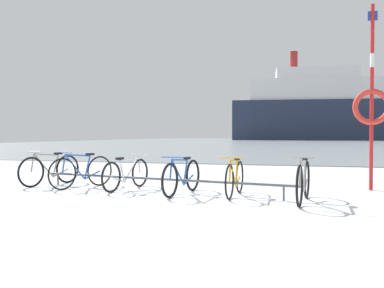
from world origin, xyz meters
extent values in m
cube|color=silver|center=(0.00, -1.00, -0.04)|extent=(80.00, 22.00, 0.08)
cube|color=gray|center=(0.00, 65.00, -0.04)|extent=(80.00, 110.00, 0.08)
cube|color=#47474C|center=(0.00, 10.00, -0.02)|extent=(80.00, 0.50, 0.05)
cylinder|color=#4C5156|center=(-0.96, 1.74, 0.28)|extent=(5.95, 1.08, 0.05)
cylinder|color=#4C5156|center=(-3.63, 2.20, 0.14)|extent=(0.04, 0.04, 0.28)
cylinder|color=#4C5156|center=(1.71, 1.27, 0.14)|extent=(0.04, 0.04, 0.28)
torus|color=black|center=(-3.97, 1.65, 0.35)|extent=(0.26, 0.69, 0.71)
torus|color=black|center=(-3.66, 2.65, 0.35)|extent=(0.26, 0.69, 0.71)
cylinder|color=gray|center=(-3.87, 1.98, 0.48)|extent=(0.20, 0.54, 0.60)
cylinder|color=gray|center=(-3.77, 2.30, 0.46)|extent=(0.09, 0.19, 0.53)
cylinder|color=gray|center=(-3.85, 2.05, 0.74)|extent=(0.24, 0.66, 0.09)
cylinder|color=gray|center=(-3.72, 2.44, 0.28)|extent=(0.17, 0.45, 0.19)
cylinder|color=gray|center=(-3.96, 1.69, 0.56)|extent=(0.07, 0.12, 0.42)
cube|color=black|center=(-3.74, 2.38, 0.76)|extent=(0.14, 0.21, 0.05)
cylinder|color=gray|center=(-3.95, 1.73, 0.82)|extent=(0.45, 0.16, 0.02)
torus|color=black|center=(-3.04, 1.46, 0.35)|extent=(0.33, 0.66, 0.71)
torus|color=black|center=(-2.62, 2.38, 0.35)|extent=(0.33, 0.66, 0.71)
cylinder|color=#3359B2|center=(-2.90, 1.76, 0.49)|extent=(0.26, 0.50, 0.60)
cylinder|color=#3359B2|center=(-2.77, 2.06, 0.46)|extent=(0.11, 0.18, 0.54)
cylinder|color=#3359B2|center=(-2.87, 1.83, 0.75)|extent=(0.31, 0.61, 0.09)
cylinder|color=#3359B2|center=(-2.71, 2.19, 0.27)|extent=(0.22, 0.42, 0.19)
cylinder|color=#3359B2|center=(-3.03, 1.50, 0.56)|extent=(0.08, 0.12, 0.43)
cube|color=black|center=(-2.73, 2.13, 0.76)|extent=(0.16, 0.22, 0.05)
cylinder|color=#3359B2|center=(-3.01, 1.53, 0.82)|extent=(0.43, 0.21, 0.02)
torus|color=black|center=(-1.61, 2.44, 0.33)|extent=(0.17, 0.65, 0.66)
torus|color=black|center=(-1.81, 1.36, 0.33)|extent=(0.17, 0.65, 0.66)
cylinder|color=silver|center=(-1.68, 2.09, 0.45)|extent=(0.14, 0.57, 0.56)
cylinder|color=silver|center=(-1.74, 1.74, 0.42)|extent=(0.07, 0.20, 0.50)
cylinder|color=silver|center=(-1.69, 2.01, 0.69)|extent=(0.17, 0.71, 0.08)
cylinder|color=silver|center=(-1.77, 1.59, 0.25)|extent=(0.12, 0.48, 0.18)
cylinder|color=silver|center=(-1.62, 2.40, 0.52)|extent=(0.06, 0.12, 0.39)
cube|color=black|center=(-1.76, 1.66, 0.71)|extent=(0.12, 0.21, 0.05)
cylinder|color=silver|center=(-1.63, 2.36, 0.76)|extent=(0.46, 0.11, 0.02)
torus|color=black|center=(-0.41, 1.00, 0.34)|extent=(0.15, 0.68, 0.68)
torus|color=black|center=(-0.24, 2.09, 0.34)|extent=(0.15, 0.68, 0.68)
cylinder|color=#3359B2|center=(-0.35, 1.36, 0.46)|extent=(0.12, 0.57, 0.57)
cylinder|color=#3359B2|center=(-0.30, 1.71, 0.44)|extent=(0.07, 0.20, 0.51)
cylinder|color=#3359B2|center=(-0.34, 1.44, 0.71)|extent=(0.14, 0.71, 0.08)
cylinder|color=#3359B2|center=(-0.28, 1.86, 0.26)|extent=(0.11, 0.48, 0.19)
cylinder|color=#3359B2|center=(-0.40, 1.05, 0.54)|extent=(0.05, 0.12, 0.40)
cube|color=black|center=(-0.29, 1.79, 0.73)|extent=(0.11, 0.21, 0.05)
cylinder|color=#3359B2|center=(-0.39, 1.09, 0.78)|extent=(0.46, 0.09, 0.02)
torus|color=black|center=(0.73, 1.11, 0.34)|extent=(0.07, 0.67, 0.67)
torus|color=black|center=(0.78, 2.06, 0.34)|extent=(0.07, 0.67, 0.67)
cylinder|color=gold|center=(0.75, 1.42, 0.46)|extent=(0.06, 0.50, 0.57)
cylinder|color=gold|center=(0.76, 1.73, 0.44)|extent=(0.05, 0.18, 0.51)
cylinder|color=gold|center=(0.75, 1.49, 0.71)|extent=(0.07, 0.62, 0.08)
cylinder|color=gold|center=(0.77, 1.86, 0.26)|extent=(0.06, 0.42, 0.19)
cylinder|color=gold|center=(0.73, 1.15, 0.54)|extent=(0.04, 0.11, 0.40)
cube|color=black|center=(0.77, 1.80, 0.73)|extent=(0.09, 0.20, 0.05)
cylinder|color=gold|center=(0.73, 1.18, 0.78)|extent=(0.46, 0.05, 0.02)
torus|color=black|center=(2.00, 0.62, 0.36)|extent=(0.13, 0.72, 0.72)
torus|color=black|center=(2.13, 1.68, 0.36)|extent=(0.13, 0.72, 0.72)
cylinder|color=gray|center=(2.04, 0.96, 0.49)|extent=(0.10, 0.56, 0.61)
cylinder|color=gray|center=(2.08, 1.30, 0.47)|extent=(0.06, 0.20, 0.55)
cylinder|color=gray|center=(2.05, 1.04, 0.76)|extent=(0.12, 0.69, 0.09)
cylinder|color=gray|center=(2.10, 1.45, 0.28)|extent=(0.09, 0.47, 0.20)
cylinder|color=gray|center=(2.00, 0.66, 0.57)|extent=(0.05, 0.12, 0.43)
cube|color=black|center=(2.09, 1.38, 0.77)|extent=(0.10, 0.21, 0.05)
cylinder|color=gray|center=(2.01, 0.70, 0.84)|extent=(0.46, 0.08, 0.02)
cylinder|color=red|center=(3.50, 3.24, 2.03)|extent=(0.08, 0.08, 4.05)
cylinder|color=white|center=(3.50, 3.24, 2.84)|extent=(0.09, 0.09, 0.30)
torus|color=red|center=(3.50, 3.24, 1.82)|extent=(0.79, 0.12, 0.79)
cube|color=navy|center=(3.50, 3.24, 3.80)|extent=(0.20, 0.03, 0.20)
cube|color=#232D47|center=(5.93, 89.14, 4.36)|extent=(39.53, 13.41, 8.73)
cube|color=white|center=(4.97, 89.04, 11.13)|extent=(29.75, 10.99, 4.80)
cube|color=white|center=(4.97, 89.04, 14.75)|extent=(18.04, 8.35, 2.44)
cylinder|color=#A52626|center=(0.15, 88.52, 17.94)|extent=(1.68, 1.68, 3.93)
camera|label=1|loc=(2.03, -6.39, 1.22)|focal=38.13mm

